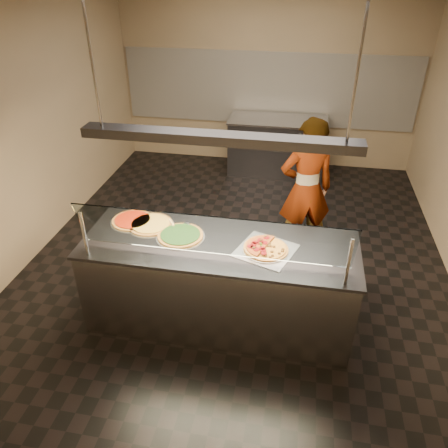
% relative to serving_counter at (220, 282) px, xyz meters
% --- Properties ---
extents(ground, '(5.00, 6.00, 0.02)m').
position_rel_serving_counter_xyz_m(ground, '(0.02, 1.18, -0.48)').
color(ground, black).
rests_on(ground, ground).
extents(wall_back, '(5.00, 0.02, 3.00)m').
position_rel_serving_counter_xyz_m(wall_back, '(0.02, 4.19, 1.03)').
color(wall_back, '#9D8665').
rests_on(wall_back, ground).
extents(wall_front, '(5.00, 0.02, 3.00)m').
position_rel_serving_counter_xyz_m(wall_front, '(0.02, -1.83, 1.03)').
color(wall_front, '#9D8665').
rests_on(wall_front, ground).
extents(wall_left, '(0.02, 6.00, 3.00)m').
position_rel_serving_counter_xyz_m(wall_left, '(-2.49, 1.18, 1.03)').
color(wall_left, '#9D8665').
rests_on(wall_left, ground).
extents(tile_band, '(4.90, 0.02, 1.20)m').
position_rel_serving_counter_xyz_m(tile_band, '(0.02, 4.16, 0.83)').
color(tile_band, silver).
rests_on(tile_band, wall_back).
extents(serving_counter, '(2.57, 0.94, 0.93)m').
position_rel_serving_counter_xyz_m(serving_counter, '(0.00, 0.00, 0.00)').
color(serving_counter, '#B7B7BC').
rests_on(serving_counter, ground).
extents(sneeze_guard, '(2.33, 0.18, 0.54)m').
position_rel_serving_counter_xyz_m(sneeze_guard, '(-0.00, -0.34, 0.76)').
color(sneeze_guard, '#B7B7BC').
rests_on(sneeze_guard, serving_counter).
extents(perforated_tray, '(0.62, 0.62, 0.01)m').
position_rel_serving_counter_xyz_m(perforated_tray, '(0.43, -0.04, 0.47)').
color(perforated_tray, silver).
rests_on(perforated_tray, serving_counter).
extents(half_pizza_pepperoni, '(0.32, 0.44, 0.05)m').
position_rel_serving_counter_xyz_m(half_pizza_pepperoni, '(0.34, -0.04, 0.50)').
color(half_pizza_pepperoni, '#905B25').
rests_on(half_pizza_pepperoni, perforated_tray).
extents(half_pizza_sausage, '(0.32, 0.44, 0.04)m').
position_rel_serving_counter_xyz_m(half_pizza_sausage, '(0.53, -0.05, 0.49)').
color(half_pizza_sausage, '#905B25').
rests_on(half_pizza_sausage, perforated_tray).
extents(pizza_spinach, '(0.46, 0.46, 0.03)m').
position_rel_serving_counter_xyz_m(pizza_spinach, '(-0.38, 0.04, 0.48)').
color(pizza_spinach, silver).
rests_on(pizza_spinach, serving_counter).
extents(pizza_cheese, '(0.46, 0.46, 0.03)m').
position_rel_serving_counter_xyz_m(pizza_cheese, '(-0.73, 0.19, 0.48)').
color(pizza_cheese, silver).
rests_on(pizza_cheese, serving_counter).
extents(pizza_tomato, '(0.44, 0.44, 0.03)m').
position_rel_serving_counter_xyz_m(pizza_tomato, '(-0.93, 0.23, 0.48)').
color(pizza_tomato, silver).
rests_on(pizza_tomato, serving_counter).
extents(pizza_spatula, '(0.27, 0.19, 0.02)m').
position_rel_serving_counter_xyz_m(pizza_spatula, '(-0.47, 0.21, 0.49)').
color(pizza_spatula, '#B7B7BC').
rests_on(pizza_spatula, pizza_spinach).
extents(prep_table, '(1.61, 0.74, 0.93)m').
position_rel_serving_counter_xyz_m(prep_table, '(0.26, 3.73, 0.00)').
color(prep_table, '#38383D').
rests_on(prep_table, ground).
extents(worker, '(0.73, 0.59, 1.74)m').
position_rel_serving_counter_xyz_m(worker, '(0.77, 1.37, 0.41)').
color(worker, '#3D3748').
rests_on(worker, ground).
extents(heat_lamp_housing, '(2.30, 0.18, 0.08)m').
position_rel_serving_counter_xyz_m(heat_lamp_housing, '(0.00, 0.00, 1.48)').
color(heat_lamp_housing, '#38383D').
rests_on(heat_lamp_housing, ceiling).
extents(lamp_rod_left, '(0.02, 0.02, 1.01)m').
position_rel_serving_counter_xyz_m(lamp_rod_left, '(-1.00, 0.00, 2.03)').
color(lamp_rod_left, '#B7B7BC').
rests_on(lamp_rod_left, ceiling).
extents(lamp_rod_right, '(0.02, 0.02, 1.01)m').
position_rel_serving_counter_xyz_m(lamp_rod_right, '(1.00, 0.00, 2.03)').
color(lamp_rod_right, '#B7B7BC').
rests_on(lamp_rod_right, ceiling).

